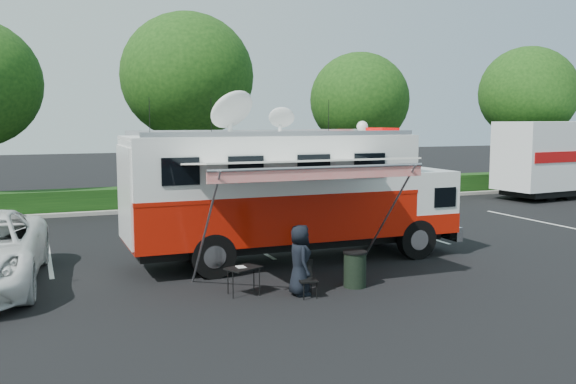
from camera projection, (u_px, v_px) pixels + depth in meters
name	position (u px, v px, depth m)	size (l,w,h in m)	color
ground_plane	(295.00, 260.00, 18.28)	(120.00, 120.00, 0.00)	black
back_border	(212.00, 97.00, 30.03)	(60.00, 6.14, 8.87)	#9E998E
stall_lines	(245.00, 242.00, 20.86)	(24.12, 5.50, 0.01)	silver
command_truck	(292.00, 192.00, 18.03)	(9.49, 2.61, 4.56)	black
awning	(302.00, 165.00, 15.10)	(5.18, 2.68, 3.13)	white
person	(300.00, 295.00, 14.68)	(0.79, 0.52, 1.63)	black
folding_table	(243.00, 269.00, 14.61)	(0.92, 0.81, 0.65)	black
folding_chair	(306.00, 275.00, 14.48)	(0.44, 0.46, 0.84)	black
trash_bin	(355.00, 269.00, 15.33)	(0.58, 0.58, 0.87)	black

